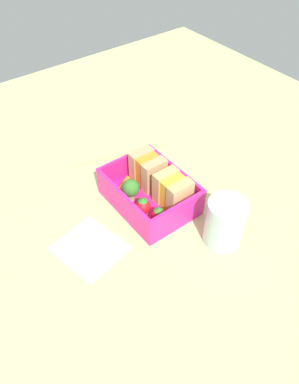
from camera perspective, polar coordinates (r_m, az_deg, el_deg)
ground_plane at (r=70.16cm, az=0.00°, el=-2.15°), size 120.00×120.00×2.00cm
bento_tray at (r=69.00cm, az=0.00°, el=-1.24°), size 16.22×12.15×1.20cm
bento_rim at (r=66.93cm, az=0.00°, el=0.50°), size 16.22×12.15×4.64cm
sandwich_left at (r=69.55cm, az=-0.26°, el=3.41°), size 5.93×4.66×6.18cm
sandwich_center_left at (r=65.47cm, az=3.53°, el=0.08°), size 5.93×4.66×6.18cm
carrot_stick_far_left at (r=70.61cm, az=-3.93°, el=1.23°), size 2.72×3.63×1.04cm
broccoli_floret at (r=66.51cm, az=-2.86°, el=0.54°), size 3.22×3.22×4.45cm
strawberry_left at (r=65.13cm, az=-1.01°, el=-2.13°), size 2.74×2.74×3.34cm
strawberry_far_left at (r=63.54cm, az=1.43°, el=-3.64°), size 2.81×2.81×3.41cm
chopstick_pair at (r=79.33cm, az=-4.78°, el=5.60°), size 7.54×21.14×0.70cm
drinking_glass at (r=61.78cm, az=11.42°, el=-4.56°), size 6.50×6.50×8.47cm
folded_napkin at (r=63.21cm, az=-9.07°, el=-8.38°), size 12.22×11.37×0.40cm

